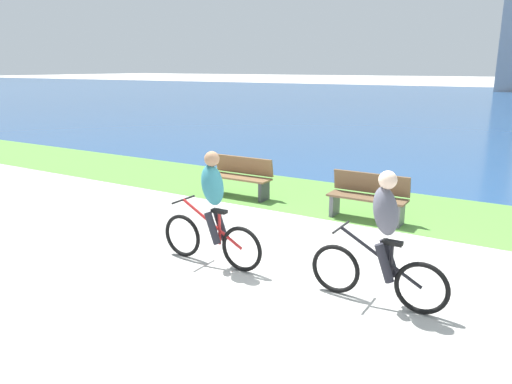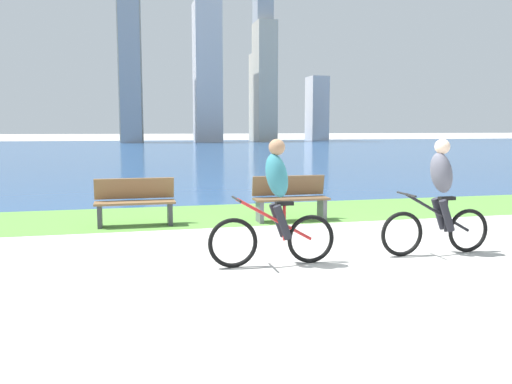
% 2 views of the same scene
% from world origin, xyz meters
% --- Properties ---
extents(ground_plane, '(300.00, 300.00, 0.00)m').
position_xyz_m(ground_plane, '(0.00, 0.00, 0.00)').
color(ground_plane, '#B2AFA8').
extents(grass_strip_bayside, '(120.00, 2.93, 0.01)m').
position_xyz_m(grass_strip_bayside, '(0.00, 3.65, 0.00)').
color(grass_strip_bayside, '#59933D').
rests_on(grass_strip_bayside, ground).
extents(cyclist_lead, '(1.77, 0.52, 1.71)m').
position_xyz_m(cyclist_lead, '(-1.46, -0.71, 0.84)').
color(cyclist_lead, black).
rests_on(cyclist_lead, ground).
extents(cyclist_trailing, '(1.75, 0.52, 1.70)m').
position_xyz_m(cyclist_trailing, '(1.05, -0.65, 0.84)').
color(cyclist_trailing, black).
rests_on(cyclist_trailing, ground).
extents(bench_near_path, '(1.50, 0.47, 0.90)m').
position_xyz_m(bench_near_path, '(-0.21, 2.60, 0.45)').
color(bench_near_path, brown).
rests_on(bench_near_path, ground).
extents(bench_far_along_path, '(1.50, 0.47, 0.90)m').
position_xyz_m(bench_far_along_path, '(-3.25, 2.79, 0.45)').
color(bench_far_along_path, brown).
rests_on(bench_far_along_path, ground).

